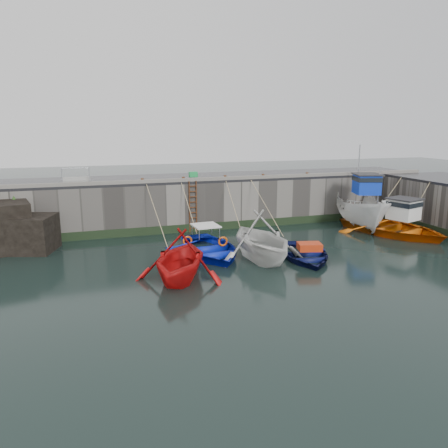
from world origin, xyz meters
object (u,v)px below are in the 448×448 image
object	(u,v)px
bollard_e	(307,174)
bollard_c	(225,177)
boat_far_white	(362,210)
bollard_a	(142,181)
boat_near_navy	(305,258)
boat_far_orange	(394,227)
bollard_d	(263,176)
fish_crate	(193,174)
ladder	(193,207)
boat_near_blacktrim	(261,259)
boat_near_blue	(209,254)
boat_near_white	(181,279)
bollard_b	(183,179)

from	to	relation	value
bollard_e	bollard_c	bearing A→B (deg)	180.00
boat_far_white	bollard_a	distance (m)	14.20
bollard_c	bollard_e	bearing A→B (deg)	0.00
boat_near_navy	bollard_e	distance (m)	9.08
boat_far_orange	bollard_a	xyz separation A→B (m)	(-14.51, 4.69, 2.86)
boat_far_orange	bollard_d	world-z (taller)	boat_far_orange
bollard_c	bollard_d	bearing A→B (deg)	0.00
boat_near_navy	fish_crate	bearing A→B (deg)	123.17
bollard_a	bollard_c	bearing A→B (deg)	0.00
bollard_c	bollard_d	world-z (taller)	same
bollard_d	ladder	bearing A→B (deg)	-176.00
bollard_a	bollard_e	distance (m)	11.00
bollard_a	bollard_e	bearing A→B (deg)	0.00
boat_near_blacktrim	boat_far_orange	world-z (taller)	boat_far_orange
bollard_a	bollard_e	world-z (taller)	same
fish_crate	bollard_d	bearing A→B (deg)	-26.17
boat_near_blue	boat_near_blacktrim	size ratio (longest dim) A/B	1.04
ladder	bollard_d	world-z (taller)	bollard_d
boat_far_white	bollard_a	world-z (taller)	boat_far_white
boat_near_blacktrim	boat_far_orange	xyz separation A→B (m)	(9.73, 2.28, 0.44)
bollard_e	boat_far_white	bearing A→B (deg)	-39.88
boat_far_orange	bollard_c	size ratio (longest dim) A/B	27.97
boat_near_white	bollard_e	distance (m)	13.99
boat_near_navy	bollard_c	bearing A→B (deg)	117.79
ladder	bollard_e	distance (m)	8.19
boat_far_orange	boat_near_white	bearing A→B (deg)	176.49
boat_near_blue	bollard_c	world-z (taller)	bollard_c
boat_near_navy	fish_crate	xyz separation A→B (m)	(-3.31, 9.67, 3.33)
boat_near_white	boat_far_orange	xyz separation A→B (m)	(14.13, 3.80, 0.44)
ladder	boat_near_white	xyz separation A→B (m)	(-2.61, -8.15, -1.59)
boat_far_white	bollard_c	xyz separation A→B (m)	(-8.62, 2.36, 2.20)
boat_far_white	bollard_e	xyz separation A→B (m)	(-2.82, 2.36, 2.20)
ladder	bollard_b	distance (m)	1.81
bollard_c	boat_near_navy	bearing A→B (deg)	-76.51
boat_near_blue	bollard_e	world-z (taller)	bollard_e
bollard_b	boat_near_blacktrim	bearing A→B (deg)	-71.84
boat_near_blacktrim	boat_far_white	bearing A→B (deg)	24.21
boat_near_blacktrim	fish_crate	world-z (taller)	fish_crate
boat_near_white	boat_far_white	xyz separation A→B (m)	(13.44, 6.13, 1.10)
boat_near_blacktrim	fish_crate	xyz separation A→B (m)	(-1.11, 9.20, 3.33)
boat_near_white	boat_near_navy	size ratio (longest dim) A/B	1.04
fish_crate	bollard_b	size ratio (longest dim) A/B	1.95
bollard_a	bollard_d	distance (m)	7.80
boat_near_navy	boat_far_orange	bearing A→B (deg)	34.38
bollard_b	bollard_e	xyz separation A→B (m)	(8.50, 0.00, 0.00)
bollard_b	bollard_d	bearing A→B (deg)	0.00
bollard_e	boat_near_white	bearing A→B (deg)	-141.35
bollard_c	boat_far_white	bearing A→B (deg)	-15.30
boat_near_blue	boat_near_white	bearing A→B (deg)	-128.11
boat_near_blacktrim	bollard_d	xyz separation A→B (m)	(3.01, 6.97, 3.30)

